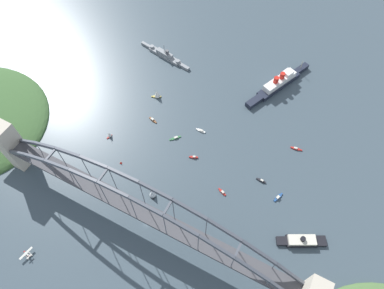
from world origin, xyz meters
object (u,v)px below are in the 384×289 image
Objects in this scene: harbor_arch_bridge at (141,211)px; small_boat_4 at (109,135)px; small_boat_8 at (278,197)px; ocean_liner at (279,83)px; channel_marker_buoy at (121,163)px; harbor_ferry_steamer at (302,241)px; small_boat_3 at (175,138)px; small_boat_7 at (296,149)px; seaplane_second_in_formation at (27,254)px; small_boat_9 at (152,193)px; small_boat_1 at (153,120)px; small_boat_2 at (222,192)px; naval_cruiser at (165,55)px; small_boat_10 at (157,94)px; small_boat_5 at (201,131)px; small_boat_6 at (194,157)px; small_boat_0 at (261,181)px.

harbor_arch_bridge is 43.80× the size of small_boat_4.
harbor_arch_bridge reaches higher than small_boat_8.
ocean_liner is 30.36× the size of channel_marker_buoy.
harbor_ferry_steamer is 138.24m from small_boat_3.
small_boat_4 is 31.41m from channel_marker_buoy.
small_boat_7 is at bearing 32.78° from channel_marker_buoy.
seaplane_second_in_formation is 1.22× the size of small_boat_9.
small_boat_2 is (90.48, -37.79, -0.03)m from small_boat_1.
naval_cruiser is 194.59m from small_boat_8.
small_boat_10 reaches higher than small_boat_8.
small_boat_1 is at bearing 157.33° from small_boat_2.
small_boat_8 is at bearing 4.85° from small_boat_4.
naval_cruiser is at bearing 103.39° from channel_marker_buoy.
small_boat_8 is (151.83, 131.32, -1.13)m from seaplane_second_in_formation.
small_boat_6 is at bearing -75.90° from small_boat_5.
small_boat_3 is at bearing -120.91° from ocean_liner.
small_boat_9 is 43.23m from channel_marker_buoy.
small_boat_2 is 0.87× the size of small_boat_3.
ocean_liner is 121.47m from small_boat_3.
seaplane_second_in_formation reaches higher than small_boat_2.
small_boat_4 is 80.86m from small_boat_6.
seaplane_second_in_formation is 103.47m from small_boat_9.
small_boat_10 is (14.60, 61.65, 1.78)m from small_boat_4.
naval_cruiser is 8.52× the size of small_boat_6.
small_boat_10 is 3.95× the size of channel_marker_buoy.
small_boat_3 is 53.78m from small_boat_10.
seaplane_second_in_formation is at bearing -118.37° from small_boat_6.
channel_marker_buoy is (-134.19, -32.54, 0.26)m from small_boat_8.
small_boat_0 reaches higher than small_boat_2.
harbor_arch_bridge is at bearing -158.90° from harbor_ferry_steamer.
small_boat_3 is at bearing -158.66° from small_boat_7.
harbor_arch_bridge is at bearing -37.51° from small_boat_4.
harbor_arch_bridge is 134.60m from small_boat_10.
ocean_liner reaches higher than small_boat_8.
small_boat_3 is 0.89× the size of small_boat_7.
seaplane_second_in_formation is 1.21× the size of small_boat_1.
seaplane_second_in_formation reaches higher than small_boat_7.
small_boat_1 is at bearing -67.96° from naval_cruiser.
small_boat_10 is at bearing 118.52° from small_boat_9.
small_boat_8 is (104.25, -12.74, 0.22)m from small_boat_3.
small_boat_2 is 41.39m from small_boat_6.
small_boat_7 is at bearing 69.92° from small_boat_0.
small_boat_5 is at bearing 160.46° from small_boat_8.
small_boat_1 is at bearing -166.39° from small_boat_7.
ocean_liner is 124.24m from small_boat_8.
harbor_arch_bridge reaches higher than small_boat_1.
small_boat_8 is at bearing -88.25° from small_boat_7.
harbor_arch_bridge is at bearing -88.95° from small_boat_5.
harbor_ferry_steamer reaches higher than small_boat_2.
small_boat_2 reaches higher than small_boat_5.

